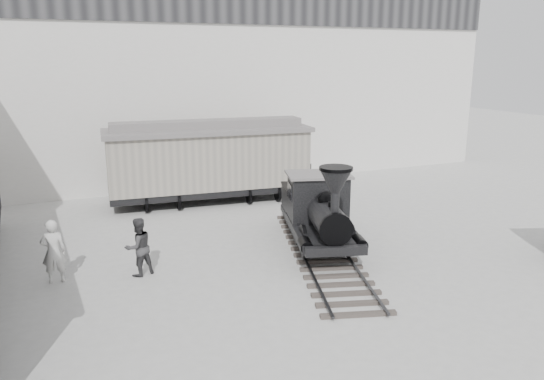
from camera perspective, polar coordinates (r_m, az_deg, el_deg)
name	(u,v)px	position (r m, az deg, el deg)	size (l,w,h in m)	color
ground	(350,292)	(15.31, 8.34, -10.83)	(90.00, 90.00, 0.00)	#9E9E9B
north_wall	(198,75)	(27.75, -8.00, 12.16)	(34.00, 2.51, 11.00)	silver
locomotive	(319,215)	(18.14, 5.13, -2.71)	(4.53, 9.30, 3.22)	#3C3532
boxcar	(209,159)	(24.03, -6.81, 3.28)	(9.33, 3.67, 3.73)	black
visitor_a	(53,251)	(16.69, -22.45, -6.12)	(0.70, 0.46, 1.91)	silver
visitor_b	(139,247)	(16.44, -14.17, -5.95)	(0.87, 0.68, 1.80)	#363637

